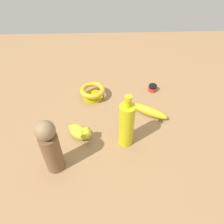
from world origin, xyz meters
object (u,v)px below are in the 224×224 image
(bowl, at_px, (93,91))
(banana, at_px, (149,111))
(bottle_tall, at_px, (126,125))
(nail_polish_jar, at_px, (153,88))
(person_figure_adult, at_px, (50,147))
(cat_figurine, at_px, (81,132))

(bowl, bearing_deg, banana, -27.35)
(bowl, bearing_deg, bottle_tall, -64.30)
(nail_polish_jar, bearing_deg, banana, -105.01)
(banana, bearing_deg, person_figure_adult, 67.10)
(bowl, relative_size, person_figure_adult, 0.54)
(person_figure_adult, bearing_deg, bottle_tall, 21.66)
(banana, height_order, cat_figurine, cat_figurine)
(bowl, xyz_separation_m, cat_figurine, (-0.05, -0.28, -0.00))
(bottle_tall, xyz_separation_m, bowl, (-0.15, 0.31, -0.07))
(banana, xyz_separation_m, cat_figurine, (-0.32, -0.13, 0.01))
(person_figure_adult, xyz_separation_m, nail_polish_jar, (0.46, 0.47, -0.11))
(person_figure_adult, height_order, cat_figurine, person_figure_adult)
(banana, bearing_deg, bowl, 5.69)
(person_figure_adult, bearing_deg, banana, 34.06)
(nail_polish_jar, bearing_deg, bowl, -172.05)
(bottle_tall, bearing_deg, nail_polish_jar, 63.19)
(cat_figurine, distance_m, nail_polish_jar, 0.50)
(bottle_tall, relative_size, bowl, 1.92)
(bottle_tall, height_order, bowl, bottle_tall)
(bowl, bearing_deg, person_figure_adult, -107.58)
(banana, relative_size, person_figure_adult, 0.75)
(bowl, relative_size, nail_polish_jar, 2.80)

